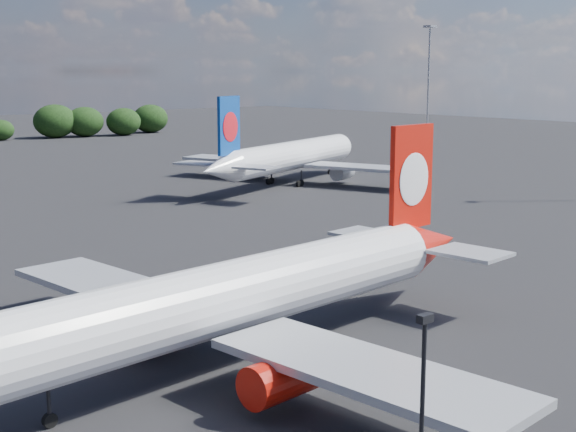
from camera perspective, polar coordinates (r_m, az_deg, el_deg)
qantas_airliner at (r=52.11m, az=-2.14°, el=-5.38°), size 44.03×41.93×14.36m
china_southern_airliner at (r=131.38m, az=-0.06°, el=4.20°), size 44.16×42.48×14.92m
floodlight_mast_near at (r=133.94m, az=9.95°, el=9.18°), size 1.60×1.60×25.66m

